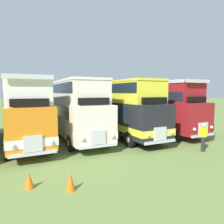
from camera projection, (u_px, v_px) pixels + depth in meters
ground_plane at (75, 138)px, 16.56m from camera, size 200.00×200.00×0.00m
bus_second_in_row at (23, 110)px, 15.09m from camera, size 2.79×10.88×4.52m
bus_third_in_row at (75, 107)px, 16.24m from camera, size 2.76×9.90×4.49m
bus_fourth_in_row at (118, 106)px, 17.70m from camera, size 2.65×11.03×4.49m
bus_fifth_in_row at (152, 106)px, 19.50m from camera, size 3.14×11.13×4.52m
cone_near_end at (29, 180)px, 7.96m from camera, size 0.36×0.36×0.65m
cone_mid_row at (70, 181)px, 7.76m from camera, size 0.36×0.36×0.72m
marshal_person at (203, 137)px, 12.86m from camera, size 0.36×0.24×1.73m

